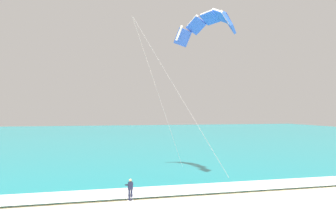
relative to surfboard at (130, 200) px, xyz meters
The scene contains 5 objects.
sea 60.44m from the surfboard, 91.39° to the left, with size 200.00×120.00×0.20m, color teal.
surf_foam 2.05m from the surfboard, 135.73° to the left, with size 200.00×3.02×0.04m, color white.
surfboard is the anchor object (origin of this frame).
kitesurfer 0.91m from the surfboard, 113.55° to the left, with size 0.65×0.65×1.69m.
kite_primary 17.19m from the surfboard, 24.79° to the left, with size 9.12×7.11×15.11m.
Camera 1 is at (-0.54, -11.11, 6.88)m, focal length 31.14 mm.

